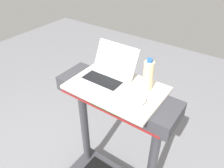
% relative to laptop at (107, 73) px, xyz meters
% --- Properties ---
extents(desk_board, '(0.64, 0.43, 0.02)m').
position_rel_laptop_xyz_m(desk_board, '(0.11, -0.05, -0.05)').
color(desk_board, beige).
rests_on(desk_board, treadmill_base).
extents(laptop, '(0.34, 0.31, 0.21)m').
position_rel_laptop_xyz_m(laptop, '(0.00, 0.00, 0.00)').
color(laptop, '#B7B7BC').
rests_on(laptop, desk_board).
extents(computer_mouse, '(0.07, 0.11, 0.03)m').
position_rel_laptop_xyz_m(computer_mouse, '(0.33, -0.10, -0.03)').
color(computer_mouse, '#B2B2B7').
rests_on(computer_mouse, desk_board).
extents(water_bottle, '(0.07, 0.07, 0.23)m').
position_rel_laptop_xyz_m(water_bottle, '(0.29, 0.05, 0.06)').
color(water_bottle, beige).
rests_on(water_bottle, desk_board).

